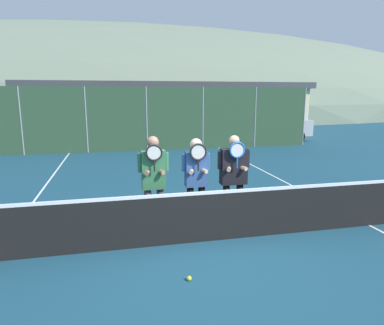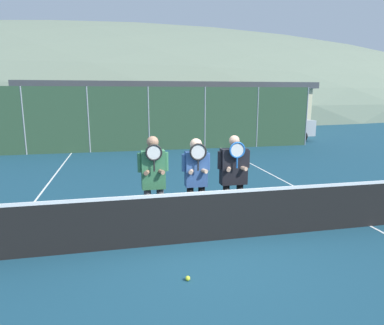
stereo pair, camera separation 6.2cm
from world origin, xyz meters
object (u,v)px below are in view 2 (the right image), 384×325
player_center_left (196,176)px  car_center (268,124)px  car_far_left (77,129)px  player_center_right (234,174)px  car_left_of_center (176,126)px  tennis_ball_on_court (188,278)px  player_leftmost (153,178)px

player_center_left → car_center: 13.12m
car_far_left → player_center_right: bearing=-70.8°
player_center_right → car_far_left: 12.33m
car_left_of_center → car_center: car_center is taller
player_center_left → car_center: bearing=59.7°
tennis_ball_on_court → player_leftmost: bearing=99.2°
player_center_left → car_far_left: (-3.35, 11.56, -0.18)m
player_center_right → car_center: car_center is taller
player_center_left → car_center: car_center is taller
player_center_right → car_left_of_center: (0.89, 11.81, -0.17)m
car_far_left → tennis_ball_on_court: bearing=-78.1°
player_leftmost → player_center_right: (1.52, 0.04, -0.01)m
car_far_left → car_center: (9.97, -0.23, 0.07)m
car_center → player_center_right: bearing=-117.4°
player_leftmost → car_left_of_center: bearing=78.5°
car_left_of_center → player_center_left: bearing=-97.7°
player_center_left → car_left_of_center: (1.59, 11.72, -0.15)m
car_far_left → car_center: car_center is taller
car_left_of_center → car_far_left: bearing=-178.0°
player_center_right → car_left_of_center: player_center_right is taller
player_center_left → player_center_right: size_ratio=0.97×
player_center_left → car_far_left: bearing=106.2°
player_center_right → car_center: (5.91, 11.41, -0.13)m
player_leftmost → car_center: (7.43, 11.45, -0.14)m
player_leftmost → tennis_ball_on_court: (0.28, -1.71, -1.04)m
car_left_of_center → player_leftmost: bearing=-101.5°
player_leftmost → player_center_right: size_ratio=1.02×
player_center_right → car_center: bearing=62.6°
car_far_left → car_center: bearing=-1.3°
car_far_left → tennis_ball_on_court: 13.70m
player_center_right → car_left_of_center: 11.84m
car_far_left → tennis_ball_on_court: car_far_left is taller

